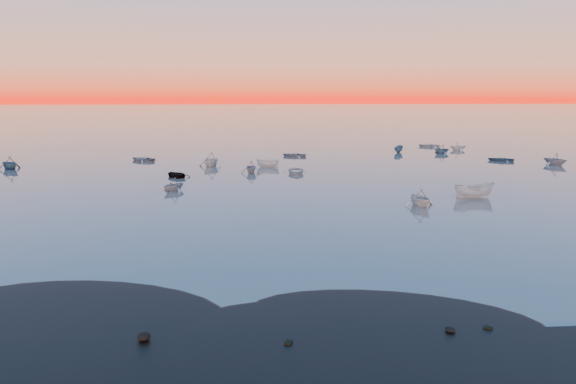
{
  "coord_description": "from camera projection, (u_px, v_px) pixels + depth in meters",
  "views": [
    {
      "loc": [
        -0.28,
        -26.66,
        10.93
      ],
      "look_at": [
        3.43,
        28.0,
        0.9
      ],
      "focal_mm": 35.0,
      "sensor_mm": 36.0,
      "label": 1
    }
  ],
  "objects": [
    {
      "name": "boat_near_center",
      "position": [
        474.0,
        197.0,
        57.65
      ],
      "size": [
        2.04,
        4.41,
        1.5
      ],
      "primitive_type": "imported",
      "rotation": [
        0.0,
        0.0,
        1.62
      ],
      "color": "silver",
      "rests_on": "ground"
    },
    {
      "name": "boat_near_right",
      "position": [
        420.0,
        206.0,
        53.6
      ],
      "size": [
        3.95,
        2.43,
        1.29
      ],
      "primitive_type": "imported",
      "rotation": [
        0.0,
        0.0,
        3.37
      ],
      "color": "silver",
      "rests_on": "ground"
    },
    {
      "name": "ground",
      "position": [
        251.0,
        139.0,
        126.3
      ],
      "size": [
        600.0,
        600.0,
        0.0
      ],
      "primitive_type": "plane",
      "color": "#686056",
      "rests_on": "ground"
    },
    {
      "name": "moored_fleet",
      "position": [
        252.0,
        167.0,
        80.17
      ],
      "size": [
        124.0,
        58.0,
        1.2
      ],
      "primitive_type": null,
      "color": "silver",
      "rests_on": "ground"
    },
    {
      "name": "mud_lobes",
      "position": [
        258.0,
        318.0,
        27.17
      ],
      "size": [
        140.0,
        6.0,
        0.07
      ],
      "primitive_type": null,
      "color": "black",
      "rests_on": "ground"
    }
  ]
}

